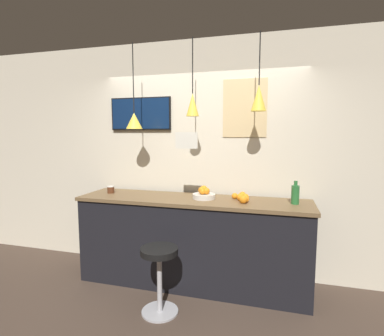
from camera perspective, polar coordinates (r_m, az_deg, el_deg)
ground_plane at (r=3.31m, az=-3.01°, el=-25.51°), size 14.00×14.00×0.00m
back_wall at (r=3.78m, az=1.76°, el=1.91°), size 8.00×0.06×2.90m
service_counter at (r=3.58m, az=0.00°, el=-13.79°), size 2.65×0.64×1.02m
bar_stool at (r=3.07m, az=-6.23°, el=-18.24°), size 0.37×0.37×0.66m
fruit_bowl at (r=3.43m, az=2.26°, el=-5.00°), size 0.26×0.26×0.14m
orange_pile at (r=3.34m, az=9.56°, el=-5.56°), size 0.21×0.31×0.09m
juice_bottle at (r=3.33m, az=19.08°, el=-4.74°), size 0.08×0.08×0.25m
spread_jar at (r=3.87m, az=-15.21°, el=-3.98°), size 0.09×0.09×0.09m
pendant_lamp_left at (r=3.64m, az=-10.97°, el=8.92°), size 0.19×0.19×0.99m
pendant_lamp_middle at (r=3.39m, az=0.11°, el=12.04°), size 0.14×0.14×0.85m
pendant_lamp_right at (r=3.28m, az=12.60°, el=12.91°), size 0.16×0.16×0.81m
mounted_tv at (r=4.00m, az=-9.76°, el=10.14°), size 0.82×0.04×0.42m
hanging_menu_board at (r=3.12m, az=-1.05°, el=5.28°), size 0.24×0.01×0.17m
wall_poster at (r=3.65m, az=10.01°, el=11.16°), size 0.52×0.01×0.68m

